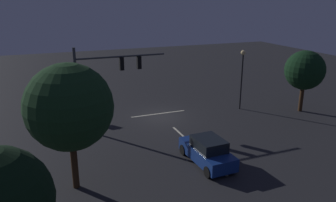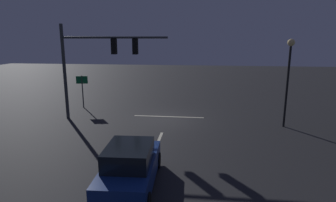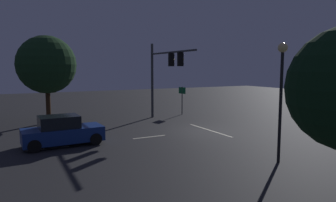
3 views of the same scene
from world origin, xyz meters
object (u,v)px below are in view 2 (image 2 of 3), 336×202
at_px(car_approaching, 130,167).
at_px(street_lamp_left_kerb, 289,67).
at_px(traffic_signal_assembly, 96,56).
at_px(route_sign, 82,85).

xyz_separation_m(car_approaching, street_lamp_left_kerb, (-7.84, -8.36, 2.99)).
bearing_deg(street_lamp_left_kerb, traffic_signal_assembly, -1.14).
height_order(traffic_signal_assembly, car_approaching, traffic_signal_assembly).
bearing_deg(route_sign, street_lamp_left_kerb, 167.09).
height_order(car_approaching, route_sign, route_sign).
height_order(traffic_signal_assembly, street_lamp_left_kerb, traffic_signal_assembly).
distance_m(traffic_signal_assembly, car_approaching, 10.26).
relative_size(traffic_signal_assembly, street_lamp_left_kerb, 1.31).
distance_m(car_approaching, street_lamp_left_kerb, 11.84).
distance_m(traffic_signal_assembly, route_sign, 4.68).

